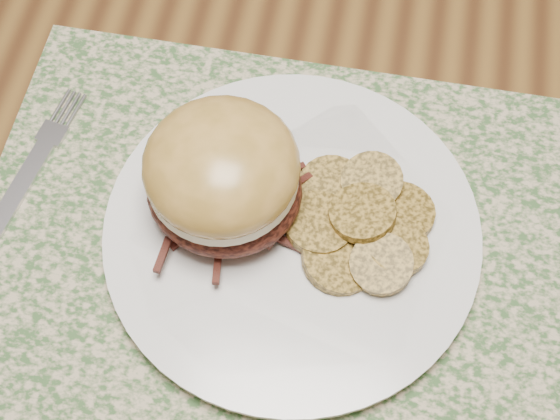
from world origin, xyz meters
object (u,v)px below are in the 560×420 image
object	(u,v)px
dining_table	(65,169)
dinner_plate	(292,233)
pork_sandwich	(223,176)
fork	(25,180)

from	to	relation	value
dining_table	dinner_plate	xyz separation A→B (m)	(0.22, -0.07, 0.09)
dining_table	pork_sandwich	size ratio (longest dim) A/B	11.74
dinner_plate	pork_sandwich	bearing A→B (deg)	167.79
dining_table	fork	world-z (taller)	fork
dinner_plate	pork_sandwich	size ratio (longest dim) A/B	2.03
dining_table	fork	bearing A→B (deg)	-82.45
dinner_plate	pork_sandwich	world-z (taller)	pork_sandwich
pork_sandwich	fork	distance (m)	0.17
pork_sandwich	fork	xyz separation A→B (m)	(-0.16, -0.00, -0.06)
pork_sandwich	fork	bearing A→B (deg)	-170.69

